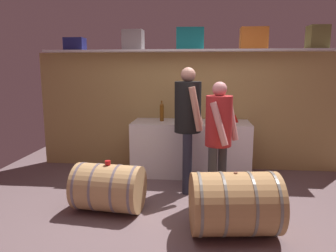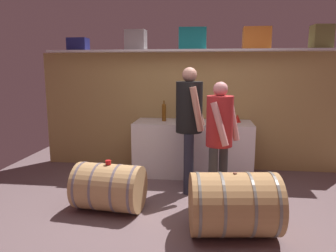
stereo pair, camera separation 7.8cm
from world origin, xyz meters
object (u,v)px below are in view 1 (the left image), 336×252
toolcase_navy (75,44)px  wine_barrel_far (234,203)px  wine_bottle_amber (162,112)px  winemaker_pouring (188,116)px  toolcase_olive (317,37)px  toolcase_teal (190,39)px  work_cabinet (191,148)px  toolcase_orange (254,38)px  tasting_cup (108,163)px  wine_bottle_clear (187,112)px  visitor_tasting (219,130)px  wine_bottle_dark (178,113)px  toolcase_grey (133,40)px  red_funnel (235,118)px  wine_barrel_near (109,188)px  wine_glass (213,117)px

toolcase_navy → wine_barrel_far: (2.43, -2.11, -1.75)m
wine_bottle_amber → winemaker_pouring: 0.84m
toolcase_olive → winemaker_pouring: toolcase_olive is taller
toolcase_teal → work_cabinet: toolcase_teal is taller
toolcase_orange → toolcase_olive: toolcase_olive is taller
wine_bottle_amber → tasting_cup: bearing=-107.1°
winemaker_pouring → tasting_cup: bearing=-50.7°
toolcase_navy → tasting_cup: toolcase_navy is taller
wine_bottle_clear → wine_barrel_far: 2.11m
tasting_cup → visitor_tasting: visitor_tasting is taller
toolcase_olive → wine_bottle_dark: 2.42m
wine_bottle_dark → toolcase_teal: bearing=38.1°
toolcase_teal → wine_bottle_amber: size_ratio=1.31×
toolcase_olive → visitor_tasting: toolcase_olive is taller
work_cabinet → visitor_tasting: 1.27m
toolcase_olive → toolcase_grey: bearing=176.2°
toolcase_orange → wine_bottle_clear: toolcase_orange is taller
toolcase_navy → toolcase_olive: 3.82m
red_funnel → visitor_tasting: size_ratio=0.08×
toolcase_olive → wine_barrel_near: (-2.82, -1.70, -1.86)m
wine_bottle_amber → red_funnel: wine_bottle_amber is taller
winemaker_pouring → visitor_tasting: (0.39, -0.41, -0.11)m
toolcase_grey → wine_bottle_dark: size_ratio=1.19×
toolcase_olive → wine_glass: toolcase_olive is taller
toolcase_orange → wine_bottle_dark: 1.65m
toolcase_teal → tasting_cup: (-0.88, -1.70, -1.55)m
wine_barrel_far → wine_barrel_near: bearing=156.7°
visitor_tasting → wine_glass: bearing=-149.0°
toolcase_olive → wine_bottle_clear: bearing=-178.4°
wine_glass → winemaker_pouring: bearing=-126.7°
red_funnel → tasting_cup: bearing=-137.1°
wine_barrel_far → red_funnel: bearing=77.1°
red_funnel → visitor_tasting: visitor_tasting is taller
wine_bottle_dark → tasting_cup: bearing=-114.2°
red_funnel → wine_barrel_far: red_funnel is taller
toolcase_olive → wine_bottle_dark: (-2.11, -0.14, -1.17)m
work_cabinet → visitor_tasting: visitor_tasting is taller
work_cabinet → wine_bottle_dark: wine_bottle_dark is taller
wine_bottle_amber → visitor_tasting: 1.40m
toolcase_grey → wine_bottle_amber: size_ratio=0.99×
wine_bottle_dark → tasting_cup: wine_bottle_dark is taller
wine_bottle_amber → wine_barrel_far: 2.22m
toolcase_olive → wine_bottle_amber: bearing=-178.4°
red_funnel → work_cabinet: bearing=-176.9°
wine_barrel_near → tasting_cup: (-0.00, -0.00, 0.31)m
wine_bottle_amber → wine_bottle_dark: size_ratio=1.21×
wine_barrel_near → tasting_cup: tasting_cup is taller
work_cabinet → wine_glass: size_ratio=11.80×
wine_barrel_near → wine_bottle_clear: bearing=66.6°
toolcase_teal → toolcase_olive: bearing=-3.4°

